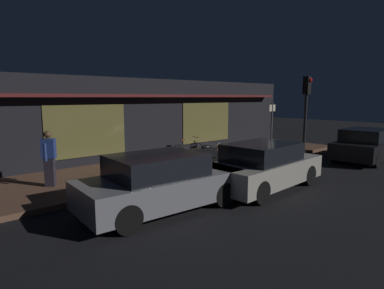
{
  "coord_description": "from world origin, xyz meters",
  "views": [
    {
      "loc": [
        -8.22,
        -6.95,
        2.79
      ],
      "look_at": [
        -0.06,
        2.4,
        0.95
      ],
      "focal_mm": 29.92,
      "sensor_mm": 36.0,
      "label": 1
    }
  ],
  "objects_px": {
    "motorcycle": "(204,155)",
    "parked_car_near": "(160,183)",
    "sign_post": "(272,125)",
    "parked_car_across": "(366,145)",
    "bicycle_extra": "(123,171)",
    "bicycle_parked": "(188,150)",
    "parked_car_far": "(263,166)",
    "traffic_light_pole": "(306,105)",
    "person_photographer": "(49,157)"
  },
  "relations": [
    {
      "from": "person_photographer",
      "to": "parked_car_far",
      "type": "height_order",
      "value": "person_photographer"
    },
    {
      "from": "bicycle_parked",
      "to": "sign_post",
      "type": "distance_m",
      "value": 4.09
    },
    {
      "from": "bicycle_parked",
      "to": "parked_car_across",
      "type": "bearing_deg",
      "value": -39.19
    },
    {
      "from": "person_photographer",
      "to": "parked_car_near",
      "type": "bearing_deg",
      "value": -66.51
    },
    {
      "from": "person_photographer",
      "to": "parked_car_across",
      "type": "bearing_deg",
      "value": -19.77
    },
    {
      "from": "sign_post",
      "to": "parked_car_across",
      "type": "xyz_separation_m",
      "value": [
        2.59,
        -3.17,
        -0.81
      ]
    },
    {
      "from": "sign_post",
      "to": "parked_car_far",
      "type": "relative_size",
      "value": 0.57
    },
    {
      "from": "parked_car_far",
      "to": "bicycle_parked",
      "type": "bearing_deg",
      "value": 78.78
    },
    {
      "from": "bicycle_parked",
      "to": "motorcycle",
      "type": "bearing_deg",
      "value": -112.46
    },
    {
      "from": "bicycle_extra",
      "to": "sign_post",
      "type": "bearing_deg",
      "value": -0.71
    },
    {
      "from": "person_photographer",
      "to": "sign_post",
      "type": "relative_size",
      "value": 0.7
    },
    {
      "from": "bicycle_extra",
      "to": "parked_car_near",
      "type": "distance_m",
      "value": 2.47
    },
    {
      "from": "motorcycle",
      "to": "sign_post",
      "type": "height_order",
      "value": "sign_post"
    },
    {
      "from": "parked_car_near",
      "to": "parked_car_across",
      "type": "height_order",
      "value": "same"
    },
    {
      "from": "motorcycle",
      "to": "traffic_light_pole",
      "type": "distance_m",
      "value": 4.61
    },
    {
      "from": "traffic_light_pole",
      "to": "parked_car_far",
      "type": "distance_m",
      "value": 4.41
    },
    {
      "from": "sign_post",
      "to": "parked_car_near",
      "type": "bearing_deg",
      "value": -163.51
    },
    {
      "from": "person_photographer",
      "to": "traffic_light_pole",
      "type": "bearing_deg",
      "value": -19.22
    },
    {
      "from": "motorcycle",
      "to": "parked_car_across",
      "type": "height_order",
      "value": "parked_car_across"
    },
    {
      "from": "parked_car_across",
      "to": "parked_car_near",
      "type": "bearing_deg",
      "value": 175.55
    },
    {
      "from": "bicycle_parked",
      "to": "bicycle_extra",
      "type": "height_order",
      "value": "same"
    },
    {
      "from": "bicycle_extra",
      "to": "parked_car_far",
      "type": "xyz_separation_m",
      "value": [
        3.17,
        -2.96,
        0.2
      ]
    },
    {
      "from": "person_photographer",
      "to": "parked_car_near",
      "type": "relative_size",
      "value": 0.4
    },
    {
      "from": "traffic_light_pole",
      "to": "parked_car_far",
      "type": "bearing_deg",
      "value": -166.98
    },
    {
      "from": "motorcycle",
      "to": "parked_car_near",
      "type": "bearing_deg",
      "value": -147.7
    },
    {
      "from": "bicycle_parked",
      "to": "parked_car_far",
      "type": "distance_m",
      "value": 4.78
    },
    {
      "from": "traffic_light_pole",
      "to": "parked_car_across",
      "type": "xyz_separation_m",
      "value": [
        3.11,
        -1.21,
        -1.77
      ]
    },
    {
      "from": "bicycle_parked",
      "to": "bicycle_extra",
      "type": "xyz_separation_m",
      "value": [
        -4.1,
        -1.72,
        0.0
      ]
    },
    {
      "from": "motorcycle",
      "to": "parked_car_far",
      "type": "height_order",
      "value": "parked_car_far"
    },
    {
      "from": "person_photographer",
      "to": "parked_car_far",
      "type": "bearing_deg",
      "value": -38.79
    },
    {
      "from": "motorcycle",
      "to": "bicycle_parked",
      "type": "distance_m",
      "value": 2.02
    },
    {
      "from": "sign_post",
      "to": "parked_car_across",
      "type": "relative_size",
      "value": 0.57
    },
    {
      "from": "bicycle_extra",
      "to": "parked_car_across",
      "type": "bearing_deg",
      "value": -17.72
    },
    {
      "from": "sign_post",
      "to": "parked_car_far",
      "type": "height_order",
      "value": "sign_post"
    },
    {
      "from": "parked_car_across",
      "to": "bicycle_extra",
      "type": "bearing_deg",
      "value": 162.28
    },
    {
      "from": "traffic_light_pole",
      "to": "parked_car_far",
      "type": "xyz_separation_m",
      "value": [
        -3.93,
        -0.91,
        -1.77
      ]
    },
    {
      "from": "bicycle_parked",
      "to": "sign_post",
      "type": "relative_size",
      "value": 0.69
    },
    {
      "from": "bicycle_parked",
      "to": "traffic_light_pole",
      "type": "distance_m",
      "value": 5.21
    },
    {
      "from": "motorcycle",
      "to": "bicycle_extra",
      "type": "bearing_deg",
      "value": 177.56
    },
    {
      "from": "bicycle_extra",
      "to": "parked_car_across",
      "type": "xyz_separation_m",
      "value": [
        10.21,
        -3.26,
        0.2
      ]
    },
    {
      "from": "person_photographer",
      "to": "parked_car_near",
      "type": "height_order",
      "value": "person_photographer"
    },
    {
      "from": "bicycle_extra",
      "to": "traffic_light_pole",
      "type": "relative_size",
      "value": 0.42
    },
    {
      "from": "sign_post",
      "to": "parked_car_across",
      "type": "height_order",
      "value": "sign_post"
    },
    {
      "from": "bicycle_parked",
      "to": "person_photographer",
      "type": "height_order",
      "value": "person_photographer"
    },
    {
      "from": "bicycle_extra",
      "to": "person_photographer",
      "type": "xyz_separation_m",
      "value": [
        -1.84,
        1.07,
        0.52
      ]
    },
    {
      "from": "parked_car_across",
      "to": "motorcycle",
      "type": "bearing_deg",
      "value": 155.6
    },
    {
      "from": "parked_car_far",
      "to": "parked_car_across",
      "type": "bearing_deg",
      "value": -2.47
    },
    {
      "from": "bicycle_parked",
      "to": "person_photographer",
      "type": "relative_size",
      "value": 0.99
    },
    {
      "from": "person_photographer",
      "to": "parked_car_far",
      "type": "distance_m",
      "value": 6.44
    },
    {
      "from": "motorcycle",
      "to": "person_photographer",
      "type": "xyz_separation_m",
      "value": [
        -5.17,
        1.21,
        0.38
      ]
    }
  ]
}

